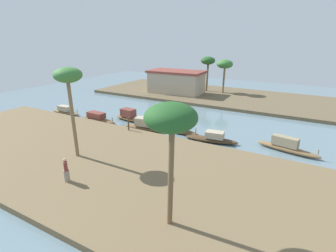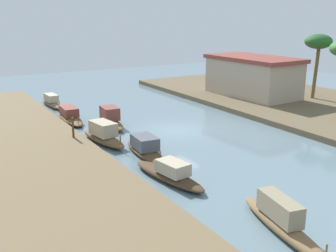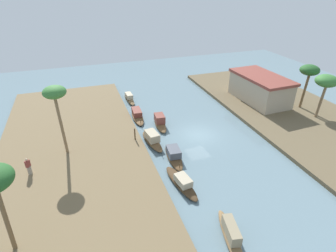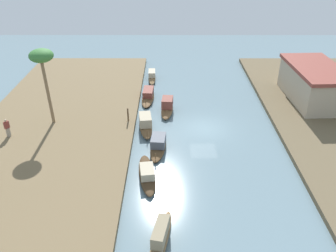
% 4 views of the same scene
% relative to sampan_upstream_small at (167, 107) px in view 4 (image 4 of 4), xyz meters
% --- Properties ---
extents(river_water, '(65.00, 65.00, 0.00)m').
position_rel_sampan_upstream_small_xyz_m(river_water, '(3.44, 3.49, -0.52)').
color(river_water, slate).
rests_on(river_water, ground).
extents(riverbank_left, '(37.70, 14.38, 0.42)m').
position_rel_sampan_upstream_small_xyz_m(riverbank_left, '(3.44, -10.16, -0.31)').
color(riverbank_left, brown).
rests_on(riverbank_left, ground).
extents(sampan_upstream_small, '(4.26, 1.47, 1.38)m').
position_rel_sampan_upstream_small_xyz_m(sampan_upstream_small, '(0.00, 0.00, 0.00)').
color(sampan_upstream_small, brown).
rests_on(sampan_upstream_small, river_water).
extents(sampan_with_tall_canopy, '(5.17, 1.89, 1.06)m').
position_rel_sampan_upstream_small_xyz_m(sampan_with_tall_canopy, '(10.83, -1.45, -0.15)').
color(sampan_with_tall_canopy, '#47331E').
rests_on(sampan_with_tall_canopy, river_water).
extents(sampan_near_left_bank, '(5.44, 1.92, 1.32)m').
position_rel_sampan_upstream_small_xyz_m(sampan_near_left_bank, '(17.20, -0.35, -0.04)').
color(sampan_near_left_bank, brown).
rests_on(sampan_near_left_bank, river_water).
extents(sampan_open_hull, '(4.96, 1.49, 1.04)m').
position_rel_sampan_upstream_small_xyz_m(sampan_open_hull, '(-2.98, -2.08, -0.13)').
color(sampan_open_hull, brown).
rests_on(sampan_open_hull, river_water).
extents(sampan_foreground, '(4.82, 1.64, 1.10)m').
position_rel_sampan_upstream_small_xyz_m(sampan_foreground, '(6.81, -0.72, -0.11)').
color(sampan_foreground, brown).
rests_on(sampan_foreground, river_water).
extents(sampan_midstream, '(4.64, 1.06, 1.05)m').
position_rel_sampan_upstream_small_xyz_m(sampan_midstream, '(-8.71, -1.90, -0.13)').
color(sampan_midstream, brown).
rests_on(sampan_midstream, river_water).
extents(sampan_downstream_large, '(4.73, 1.73, 1.39)m').
position_rel_sampan_upstream_small_xyz_m(sampan_downstream_large, '(3.54, -1.98, 0.01)').
color(sampan_downstream_large, brown).
rests_on(sampan_downstream_large, river_water).
extents(person_on_near_bank, '(0.50, 0.50, 1.64)m').
position_rel_sampan_upstream_small_xyz_m(person_on_near_bank, '(5.53, -13.72, 0.61)').
color(person_on_near_bank, gray).
rests_on(person_on_near_bank, riverbank_left).
extents(mooring_post, '(0.14, 0.14, 1.28)m').
position_rel_sampan_upstream_small_xyz_m(mooring_post, '(2.74, -3.64, 0.54)').
color(mooring_post, '#4C3823').
rests_on(mooring_post, riverbank_left).
extents(palm_tree_left_near, '(2.06, 2.06, 6.97)m').
position_rel_sampan_upstream_small_xyz_m(palm_tree_left_near, '(3.02, -10.62, 6.00)').
color(palm_tree_left_near, '#7F6647').
rests_on(palm_tree_left_near, riverbank_left).
extents(riverside_building, '(9.17, 5.16, 3.62)m').
position_rel_sampan_upstream_small_xyz_m(riverside_building, '(-1.99, 15.11, 1.73)').
color(riverside_building, tan).
rests_on(riverside_building, riverbank_right).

